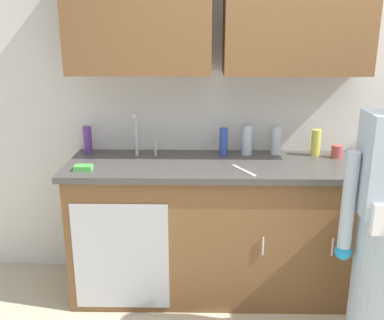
{
  "coord_description": "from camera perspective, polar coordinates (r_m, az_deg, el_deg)",
  "views": [
    {
      "loc": [
        -0.66,
        -2.05,
        1.78
      ],
      "look_at": [
        -0.71,
        0.55,
        1.0
      ],
      "focal_mm": 40.92,
      "sensor_mm": 36.0,
      "label": 1
    }
  ],
  "objects": [
    {
      "name": "sink",
      "position": [
        2.91,
        -6.8,
        -0.47
      ],
      "size": [
        0.5,
        0.36,
        0.35
      ],
      "color": "#B7BABF",
      "rests_on": "counter_cabinet"
    },
    {
      "name": "bottle_cleaner_spray",
      "position": [
        3.1,
        10.9,
        2.58
      ],
      "size": [
        0.07,
        0.07,
        0.2
      ],
      "primitive_type": "cylinder",
      "color": "silver",
      "rests_on": "countertop"
    },
    {
      "name": "countertop",
      "position": [
        2.88,
        3.16,
        -0.68
      ],
      "size": [
        1.96,
        0.66,
        0.04
      ],
      "primitive_type": "cube",
      "color": "#474442",
      "rests_on": "counter_cabinet"
    },
    {
      "name": "sponge",
      "position": [
        2.79,
        -13.97,
        -0.97
      ],
      "size": [
        0.11,
        0.07,
        0.03
      ],
      "primitive_type": "cube",
      "color": "#4CBF4C",
      "rests_on": "countertop"
    },
    {
      "name": "bottle_soap",
      "position": [
        3.12,
        15.84,
        2.2
      ],
      "size": [
        0.06,
        0.06,
        0.18
      ],
      "primitive_type": "cylinder",
      "color": "#D8D14C",
      "rests_on": "countertop"
    },
    {
      "name": "cup_by_sink",
      "position": [
        3.12,
        18.35,
        1.07
      ],
      "size": [
        0.08,
        0.08,
        0.09
      ],
      "primitive_type": "cylinder",
      "color": "#B24C47",
      "rests_on": "countertop"
    },
    {
      "name": "bottle_water_tall",
      "position": [
        3.05,
        7.17,
        2.63
      ],
      "size": [
        0.07,
        0.07,
        0.21
      ],
      "primitive_type": "cylinder",
      "color": "silver",
      "rests_on": "countertop"
    },
    {
      "name": "counter_cabinet",
      "position": [
        3.05,
        2.96,
        -9.13
      ],
      "size": [
        1.9,
        0.62,
        0.9
      ],
      "color": "brown",
      "rests_on": "ground"
    },
    {
      "name": "bottle_water_short",
      "position": [
        3.15,
        -13.44,
        2.59
      ],
      "size": [
        0.06,
        0.06,
        0.19
      ],
      "primitive_type": "cylinder",
      "color": "#66388C",
      "rests_on": "countertop"
    },
    {
      "name": "knife_on_counter",
      "position": [
        2.72,
        6.72,
        -1.34
      ],
      "size": [
        0.14,
        0.22,
        0.01
      ],
      "primitive_type": "cube",
      "rotation": [
        0.0,
        0.0,
        5.22
      ],
      "color": "silver",
      "rests_on": "countertop"
    },
    {
      "name": "kitchen_wall_with_uppers",
      "position": [
        3.1,
        10.91,
        10.79
      ],
      "size": [
        4.8,
        0.44,
        2.7
      ],
      "color": "silver",
      "rests_on": "ground"
    },
    {
      "name": "bottle_dish_liquid",
      "position": [
        3.01,
        4.13,
        2.38
      ],
      "size": [
        0.06,
        0.06,
        0.19
      ],
      "primitive_type": "cylinder",
      "color": "#334CB2",
      "rests_on": "countertop"
    }
  ]
}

